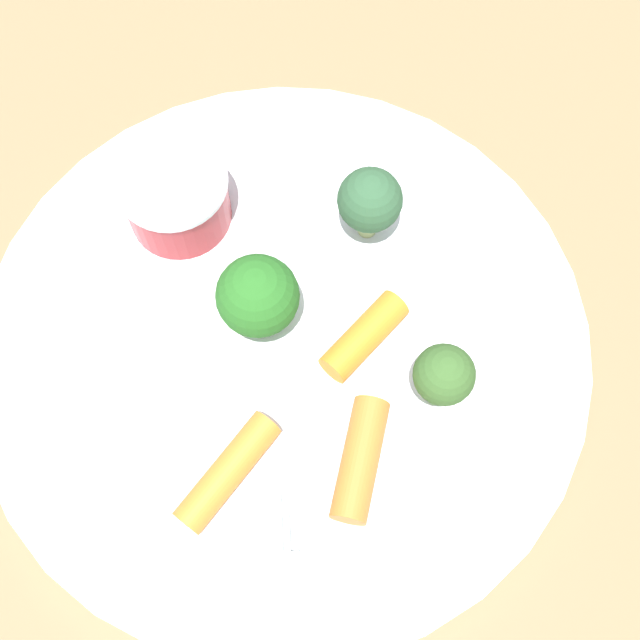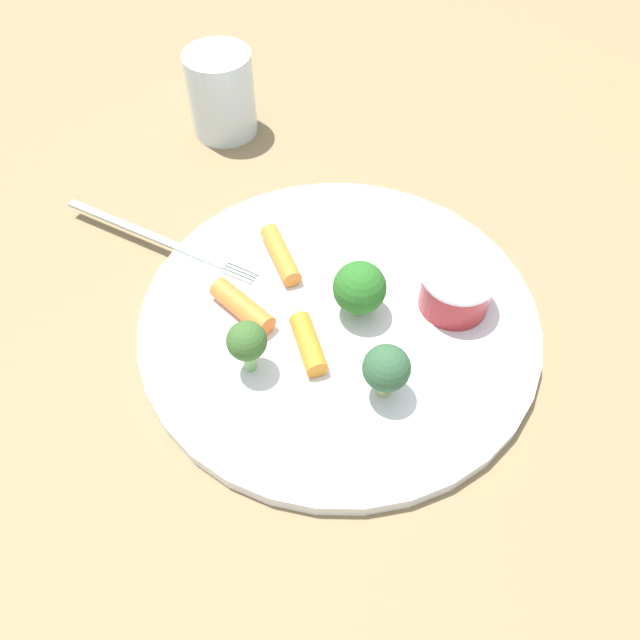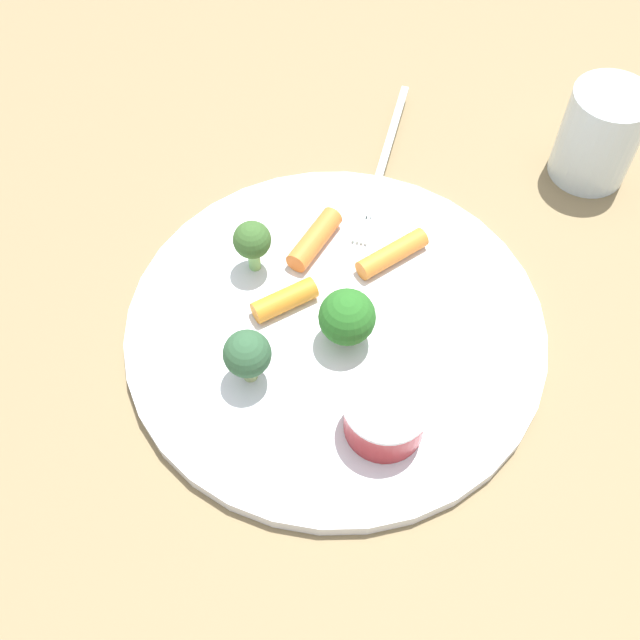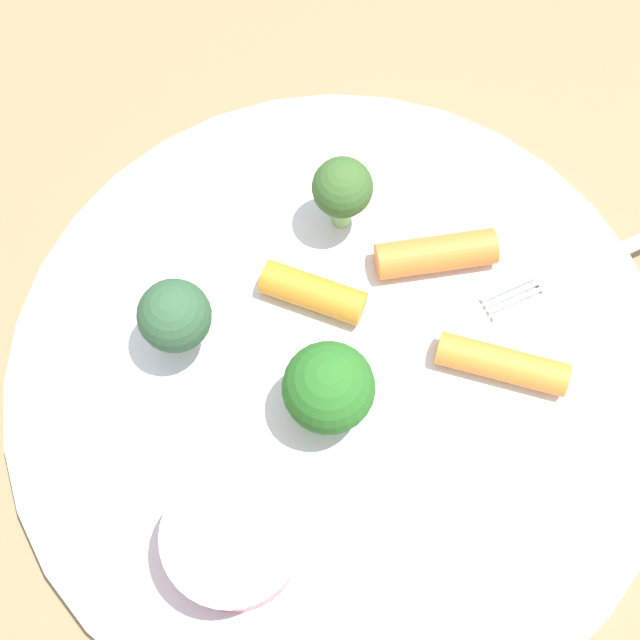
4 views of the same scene
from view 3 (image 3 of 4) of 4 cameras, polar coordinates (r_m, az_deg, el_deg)
ground_plane at (r=0.56m, az=1.16°, el=-0.91°), size 2.40×2.40×0.00m
plate at (r=0.56m, az=1.17°, el=-0.57°), size 0.31×0.31×0.01m
sauce_cup at (r=0.50m, az=4.93°, el=-7.16°), size 0.06×0.06×0.03m
broccoli_floret_0 at (r=0.52m, az=2.04°, el=0.19°), size 0.04×0.04×0.05m
broccoli_floret_1 at (r=0.56m, az=-5.13°, el=5.93°), size 0.03×0.03×0.05m
broccoli_floret_2 at (r=0.51m, az=-5.50°, el=-2.61°), size 0.03×0.03×0.05m
carrot_stick_0 at (r=0.59m, az=-0.41°, el=6.10°), size 0.04×0.06×0.02m
carrot_stick_1 at (r=0.56m, az=-2.69°, el=1.51°), size 0.02×0.05×0.02m
carrot_stick_2 at (r=0.59m, az=5.46°, el=5.00°), size 0.02×0.06×0.02m
fork at (r=0.66m, az=4.78°, el=11.76°), size 0.14×0.14×0.00m
drinking_glass at (r=0.68m, az=20.30°, el=12.93°), size 0.06×0.06×0.08m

